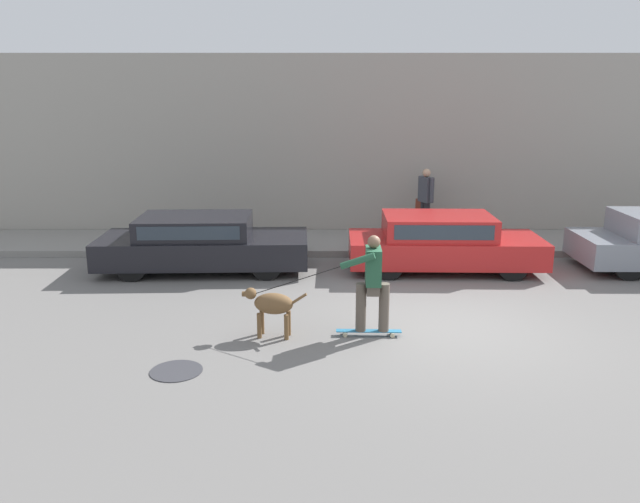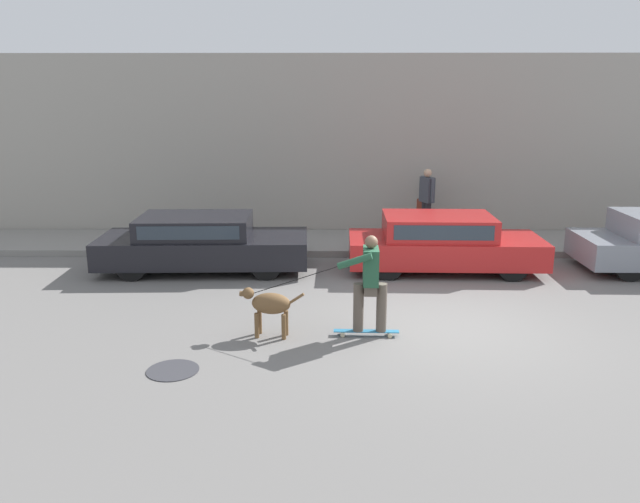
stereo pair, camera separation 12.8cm
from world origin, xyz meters
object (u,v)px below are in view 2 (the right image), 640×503
at_px(skateboarder, 370,280).
at_px(pedestrian_with_bag, 426,199).
at_px(dog, 269,305).
at_px(parked_car_0, 202,243).
at_px(parked_car_1, 443,243).

distance_m(skateboarder, pedestrian_with_bag, 6.72).
relative_size(dog, skateboarder, 0.43).
height_order(parked_car_0, pedestrian_with_bag, pedestrian_with_bag).
bearing_deg(skateboarder, pedestrian_with_bag, -104.21).
bearing_deg(dog, pedestrian_with_bag, -109.51).
height_order(parked_car_1, pedestrian_with_bag, pedestrian_with_bag).
height_order(skateboarder, pedestrian_with_bag, pedestrian_with_bag).
distance_m(dog, skateboarder, 1.57).
distance_m(parked_car_0, skateboarder, 4.99).
xyz_separation_m(parked_car_1, skateboarder, (-1.80, -3.74, 0.31)).
bearing_deg(pedestrian_with_bag, skateboarder, -129.89).
xyz_separation_m(parked_car_0, pedestrian_with_bag, (5.14, 2.71, 0.51)).
height_order(parked_car_0, skateboarder, skateboarder).
bearing_deg(dog, skateboarder, -170.85).
height_order(parked_car_0, dog, parked_car_0).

